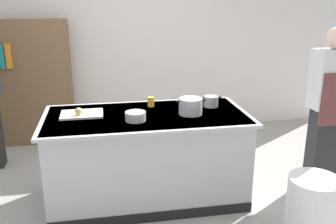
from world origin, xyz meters
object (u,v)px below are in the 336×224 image
at_px(person_chef, 328,107).
at_px(onion, 79,111).
at_px(stock_pot, 191,106).
at_px(bookshelf, 30,83).
at_px(mixing_bowl, 136,116).
at_px(juice_cup, 151,102).
at_px(trash_bin, 312,205).
at_px(sauce_pan, 211,101).

bearing_deg(person_chef, onion, 100.88).
bearing_deg(stock_pot, onion, 174.47).
xyz_separation_m(person_chef, bookshelf, (-3.24, 1.91, -0.06)).
distance_m(stock_pot, mixing_bowl, 0.56).
bearing_deg(stock_pot, juice_cup, 137.13).
relative_size(trash_bin, person_chef, 0.30).
height_order(stock_pot, trash_bin, stock_pot).
relative_size(stock_pot, person_chef, 0.17).
bearing_deg(onion, mixing_bowl, -21.57).
bearing_deg(mixing_bowl, trash_bin, -25.00).
height_order(sauce_pan, bookshelf, bookshelf).
bearing_deg(bookshelf, trash_bin, -44.18).
bearing_deg(juice_cup, mixing_bowl, -115.31).
height_order(juice_cup, person_chef, person_chef).
distance_m(mixing_bowl, person_chef, 1.98).
distance_m(trash_bin, bookshelf, 3.83).
distance_m(sauce_pan, mixing_bowl, 0.87).
distance_m(stock_pot, sauce_pan, 0.34).
xyz_separation_m(onion, bookshelf, (-0.74, 1.75, -0.10)).
xyz_separation_m(onion, mixing_bowl, (0.52, -0.21, -0.01)).
xyz_separation_m(juice_cup, trash_bin, (1.26, -1.10, -0.69)).
bearing_deg(onion, person_chef, -3.62).
bearing_deg(onion, trash_bin, -24.11).
xyz_separation_m(trash_bin, person_chef, (0.53, 0.73, 0.65)).
bearing_deg(stock_pot, bookshelf, 134.15).
bearing_deg(onion, juice_cup, 16.81).
relative_size(mixing_bowl, juice_cup, 1.91).
bearing_deg(trash_bin, stock_pot, 139.42).
bearing_deg(stock_pot, person_chef, -2.21).
distance_m(juice_cup, trash_bin, 1.81).
distance_m(onion, trash_bin, 2.27).
height_order(sauce_pan, trash_bin, sauce_pan).
bearing_deg(person_chef, juice_cup, 92.61).
bearing_deg(trash_bin, juice_cup, 138.77).
bearing_deg(bookshelf, stock_pot, -45.85).
relative_size(onion, stock_pot, 0.24).
height_order(mixing_bowl, person_chef, person_chef).
bearing_deg(juice_cup, stock_pot, -42.87).
xyz_separation_m(stock_pot, trash_bin, (0.91, -0.78, -0.72)).
bearing_deg(sauce_pan, onion, -175.46).
bearing_deg(sauce_pan, stock_pot, -141.96).
height_order(mixing_bowl, bookshelf, bookshelf).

